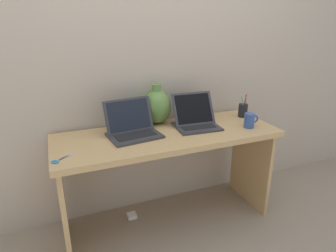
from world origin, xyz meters
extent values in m
plane|color=gray|center=(0.00, 0.00, 0.00)|extent=(6.00, 6.00, 0.00)
cube|color=#BCAD99|center=(0.00, 0.32, 1.20)|extent=(4.40, 0.04, 2.40)
cube|color=tan|center=(0.00, 0.00, 0.71)|extent=(1.55, 0.57, 0.04)
cube|color=tan|center=(-0.73, 0.00, 0.34)|extent=(0.03, 0.48, 0.69)
cube|color=tan|center=(0.73, 0.00, 0.34)|extent=(0.03, 0.48, 0.69)
cube|color=#333338|center=(-0.23, 0.02, 0.73)|extent=(0.36, 0.29, 0.01)
cube|color=black|center=(-0.23, 0.02, 0.74)|extent=(0.28, 0.18, 0.00)
cube|color=#333338|center=(-0.24, 0.11, 0.85)|extent=(0.34, 0.12, 0.22)
cube|color=black|center=(-0.24, 0.11, 0.85)|extent=(0.30, 0.11, 0.19)
cube|color=#333338|center=(0.23, 0.02, 0.73)|extent=(0.32, 0.28, 0.01)
cube|color=black|center=(0.23, 0.02, 0.74)|extent=(0.26, 0.17, 0.00)
cube|color=#333338|center=(0.24, 0.09, 0.85)|extent=(0.31, 0.15, 0.22)
cube|color=black|center=(0.24, 0.09, 0.85)|extent=(0.28, 0.13, 0.19)
ellipsoid|color=#5B843D|center=(0.00, 0.22, 0.85)|extent=(0.21, 0.21, 0.25)
cylinder|color=#5B843D|center=(0.00, 0.22, 1.00)|extent=(0.07, 0.07, 0.05)
cylinder|color=#335199|center=(0.58, -0.12, 0.78)|extent=(0.07, 0.07, 0.11)
torus|color=#335199|center=(0.63, -0.12, 0.79)|extent=(0.06, 0.01, 0.06)
cylinder|color=black|center=(0.69, 0.11, 0.78)|extent=(0.07, 0.07, 0.10)
cylinder|color=#D83359|center=(0.70, 0.10, 0.84)|extent=(0.02, 0.02, 0.16)
cylinder|color=#D83359|center=(0.71, 0.11, 0.84)|extent=(0.02, 0.03, 0.15)
cylinder|color=#4CA566|center=(0.68, 0.10, 0.83)|extent=(0.02, 0.03, 0.14)
cube|color=#B7B7BC|center=(-0.68, -0.13, 0.73)|extent=(0.08, 0.08, 0.00)
cube|color=#B7B7BC|center=(-0.68, -0.14, 0.73)|extent=(0.09, 0.06, 0.00)
torus|color=#338CBF|center=(-0.74, -0.19, 0.73)|extent=(0.03, 0.03, 0.01)
torus|color=#338CBF|center=(-0.74, -0.18, 0.73)|extent=(0.03, 0.04, 0.01)
cube|color=white|center=(-0.25, 0.14, 0.01)|extent=(0.07, 0.07, 0.03)
camera|label=1|loc=(-0.70, -1.73, 1.45)|focal=31.03mm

